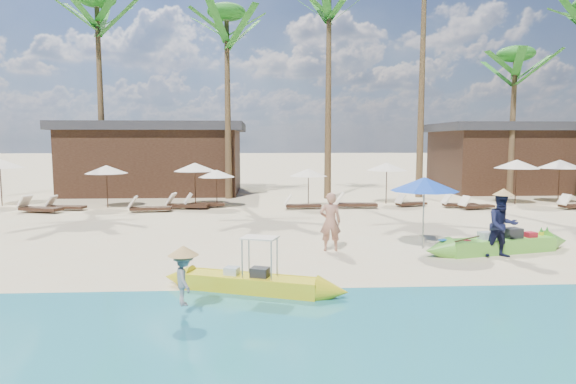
{
  "coord_description": "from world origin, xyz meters",
  "views": [
    {
      "loc": [
        -1.48,
        -12.51,
        3.16
      ],
      "look_at": [
        -0.7,
        2.0,
        1.63
      ],
      "focal_mm": 30.0,
      "sensor_mm": 36.0,
      "label": 1
    }
  ],
  "objects": [
    {
      "name": "vendor_yellow",
      "position": [
        -2.92,
        -3.89,
        0.67
      ],
      "size": [
        0.56,
        0.72,
        0.99
      ],
      "primitive_type": "imported",
      "rotation": [
        0.0,
        0.0,
        1.91
      ],
      "color": "gray",
      "rests_on": "ground"
    },
    {
      "name": "tourist",
      "position": [
        0.48,
        1.12,
        0.85
      ],
      "size": [
        0.64,
        0.43,
        1.7
      ],
      "primitive_type": "imported",
      "rotation": [
        0.0,
        0.0,
        3.1
      ],
      "color": "#B1755F",
      "rests_on": "ground"
    },
    {
      "name": "resort_parasol_7",
      "position": [
        4.82,
        11.53,
        1.9
      ],
      "size": [
        2.04,
        2.04,
        2.1
      ],
      "color": "#392517",
      "rests_on": "ground"
    },
    {
      "name": "lounger_7_right",
      "position": [
        7.87,
        9.88,
        0.19
      ],
      "size": [
        1.7,
        0.57,
        0.57
      ],
      "rotation": [
        0.0,
        0.0,
        0.03
      ],
      "color": "#392517",
      "rests_on": "ground"
    },
    {
      "name": "palm_5",
      "position": [
        7.45,
        14.38,
        10.82
      ],
      "size": [
        2.08,
        2.08,
        13.6
      ],
      "color": "brown",
      "rests_on": "ground"
    },
    {
      "name": "ground",
      "position": [
        0.0,
        0.0,
        0.0
      ],
      "size": [
        240.0,
        240.0,
        0.0
      ],
      "primitive_type": "plane",
      "color": "beige",
      "rests_on": "ground"
    },
    {
      "name": "resort_parasol_2",
      "position": [
        -14.35,
        11.78,
        2.09
      ],
      "size": [
        2.25,
        2.25,
        2.32
      ],
      "color": "#392517",
      "rests_on": "ground"
    },
    {
      "name": "pavilion_east",
      "position": [
        14.0,
        17.5,
        2.2
      ],
      "size": [
        8.8,
        6.6,
        4.3
      ],
      "color": "#392517",
      "rests_on": "ground"
    },
    {
      "name": "palm_2",
      "position": [
        -10.45,
        15.08,
        9.18
      ],
      "size": [
        2.08,
        2.08,
        11.33
      ],
      "color": "brown",
      "rests_on": "ground"
    },
    {
      "name": "pavilion_west",
      "position": [
        -8.0,
        17.5,
        2.19
      ],
      "size": [
        10.8,
        6.6,
        4.3
      ],
      "color": "#392517",
      "rests_on": "ground"
    },
    {
      "name": "lounger_4_right",
      "position": [
        -5.11,
        10.08,
        0.22
      ],
      "size": [
        2.04,
        0.87,
        0.67
      ],
      "rotation": [
        0.0,
        0.0,
        -0.14
      ],
      "color": "#392517",
      "rests_on": "ground"
    },
    {
      "name": "resort_parasol_9",
      "position": [
        13.69,
        11.24,
        2.02
      ],
      "size": [
        2.17,
        2.17,
        2.24
      ],
      "color": "#392517",
      "rests_on": "ground"
    },
    {
      "name": "yellow_canoe",
      "position": [
        -1.71,
        -2.62,
        0.19
      ],
      "size": [
        4.41,
        1.78,
        1.19
      ],
      "rotation": [
        0.0,
        0.0,
        -0.33
      ],
      "color": "yellow",
      "rests_on": "ground"
    },
    {
      "name": "palm_6",
      "position": [
        12.84,
        14.52,
        7.05
      ],
      "size": [
        2.08,
        2.08,
        8.51
      ],
      "color": "brown",
      "rests_on": "ground"
    },
    {
      "name": "resort_parasol_8",
      "position": [
        11.3,
        10.99,
        2.03
      ],
      "size": [
        2.19,
        2.19,
        2.26
      ],
      "color": "#392517",
      "rests_on": "ground"
    },
    {
      "name": "lounger_3_right",
      "position": [
        -10.64,
        10.02,
        0.2
      ],
      "size": [
        1.82,
        0.77,
        0.6
      ],
      "rotation": [
        0.0,
        0.0,
        -0.14
      ],
      "color": "#392517",
      "rests_on": "ground"
    },
    {
      "name": "wet_sand_strip",
      "position": [
        0.0,
        -5.0,
        0.0
      ],
      "size": [
        240.0,
        4.5,
        0.01
      ],
      "primitive_type": "cube",
      "color": "tan",
      "rests_on": "ground"
    },
    {
      "name": "blue_umbrella",
      "position": [
        3.24,
        1.22,
        1.92
      ],
      "size": [
        1.97,
        1.97,
        2.12
      ],
      "color": "#99999E",
      "rests_on": "ground"
    },
    {
      "name": "vendor_green",
      "position": [
        5.04,
        0.09,
        0.89
      ],
      "size": [
        0.87,
        0.68,
        1.77
      ],
      "primitive_type": "imported",
      "rotation": [
        0.0,
        0.0,
        0.01
      ],
      "color": "#131735",
      "rests_on": "ground"
    },
    {
      "name": "palm_3",
      "position": [
        -3.36,
        14.27,
        8.58
      ],
      "size": [
        2.08,
        2.08,
        10.52
      ],
      "color": "brown",
      "rests_on": "ground"
    },
    {
      "name": "resort_parasol_5",
      "position": [
        -3.67,
        10.56,
        1.64
      ],
      "size": [
        1.76,
        1.76,
        1.82
      ],
      "color": "#392517",
      "rests_on": "ground"
    },
    {
      "name": "lounger_4_left",
      "position": [
        -6.64,
        9.23,
        0.21
      ],
      "size": [
        1.93,
        0.73,
        0.64
      ],
      "rotation": [
        0.0,
        0.0,
        0.08
      ],
      "color": "#392517",
      "rests_on": "ground"
    },
    {
      "name": "lounger_8_left",
      "position": [
        8.42,
        9.23,
        0.19
      ],
      "size": [
        1.78,
        0.92,
        0.58
      ],
      "rotation": [
        0.0,
        0.0,
        0.24
      ],
      "color": "#392517",
      "rests_on": "ground"
    },
    {
      "name": "resort_parasol_6",
      "position": [
        0.71,
        10.27,
        1.69
      ],
      "size": [
        1.82,
        1.82,
        1.88
      ],
      "color": "#392517",
      "rests_on": "ground"
    },
    {
      "name": "lounger_6_left",
      "position": [
        0.32,
        9.85,
        0.2
      ],
      "size": [
        1.75,
        0.55,
        0.59
      ],
      "rotation": [
        0.0,
        0.0,
        0.01
      ],
      "color": "#392517",
      "rests_on": "ground"
    },
    {
      "name": "resort_parasol_3",
      "position": [
        -8.91,
        10.8,
        1.83
      ],
      "size": [
        1.97,
        1.97,
        2.03
      ],
      "color": "#392517",
      "rests_on": "ground"
    },
    {
      "name": "resort_parasol_4",
      "position": [
        -4.78,
        11.21,
        1.92
      ],
      "size": [
        2.06,
        2.06,
        2.13
      ],
      "color": "#392517",
      "rests_on": "ground"
    },
    {
      "name": "lounger_3_left",
      "position": [
        -11.5,
        9.31,
        0.23
      ],
      "size": [
        2.08,
        1.17,
        0.68
      ],
      "rotation": [
        0.0,
        0.0,
        -0.3
      ],
      "color": "#392517",
      "rests_on": "ground"
    },
    {
      "name": "lounger_9_left",
      "position": [
        13.23,
        9.12,
        0.21
      ],
      "size": [
        1.9,
        0.79,
        0.63
      ],
      "rotation": [
        0.0,
        0.0,
        0.13
      ],
      "color": "#392517",
      "rests_on": "ground"
    },
    {
      "name": "green_canoe",
      "position": [
        5.28,
        0.64,
        0.23
      ],
      "size": [
        5.3,
        1.58,
        0.68
      ],
      "rotation": [
        0.0,
        0.0,
        0.23
      ],
      "color": "#61B838",
      "rests_on": "ground"
    },
    {
      "name": "lounger_5_left",
      "position": [
        -4.37,
        10.45,
        0.22
      ],
      "size": [
        1.99,
        1.04,
        0.65
      ],
      "rotation": [
        0.0,
        0.0,
        0.25
      ],
      "color": "#392517",
      "rests_on": "ground"
    },
    {
      "name": "palm_4",
      "position": [
        2.15,
        14.01,
        9.45
      ],
      "size": [
        2.08,
        2.08,
        11.7
      ],
      "color": "brown",
      "rests_on": "ground"
    },
    {
      "name": "lounger_7_left",
      "position": [
        5.68,
        10.38,
        0.18
      ],
      "size": [
        1.69,
        1.01,
        0.55
      ],
      "rotation": [
        0.0,
        0.0,
        0.34
      ],
      "color": "#392517",
      "rests_on": "ground"
    },
    {
      "name": "lounger_6_right",
      "position": [
        2.88,
        10.0,
        0.22
      ],
      "size": [
        2.0,
        0.72,
        0.67
      ],
      "rotation": [
        0.0,
        0.0,
        -0.06
      ],
      "color": "#392517",
      "rests_on": "ground"
    }
  ]
}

